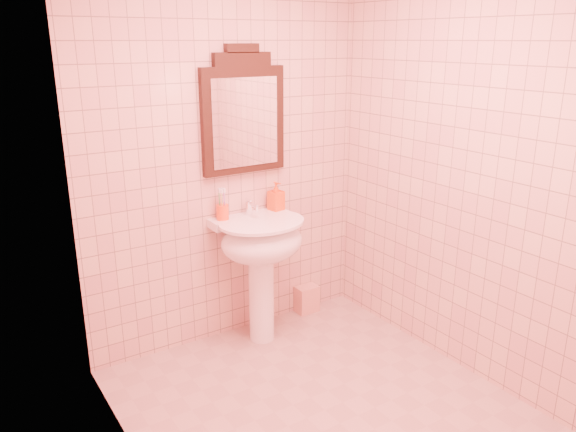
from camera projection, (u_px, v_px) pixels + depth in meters
floor at (325, 410)px, 3.15m from camera, size 2.20×2.20×0.00m
back_wall at (227, 158)px, 3.65m from camera, size 2.00×0.02×2.50m
pedestal_sink at (261, 250)px, 3.70m from camera, size 0.58×0.58×0.86m
faucet at (250, 207)px, 3.73m from camera, size 0.04×0.16×0.11m
mirror at (243, 115)px, 3.60m from camera, size 0.59×0.06×0.82m
toothbrush_cup at (223, 212)px, 3.65m from camera, size 0.08×0.08×0.18m
soap_dispenser at (276, 196)px, 3.84m from camera, size 0.11×0.11×0.20m
towel at (307, 299)px, 4.27m from camera, size 0.17×0.11×0.21m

